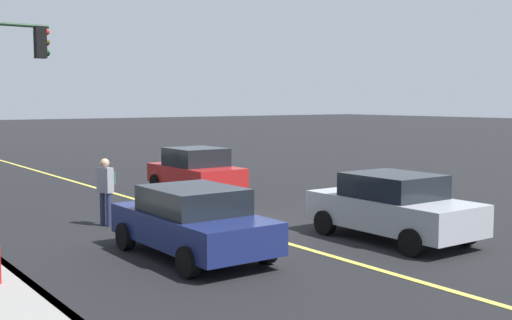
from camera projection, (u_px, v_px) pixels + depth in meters
ground at (229, 227)px, 16.67m from camera, size 200.00×200.00×0.00m
lane_stripe_center at (229, 226)px, 16.67m from camera, size 80.00×0.16×0.01m
car_silver at (393, 206)px, 15.04m from camera, size 4.12×2.03×1.57m
car_navy at (192, 221)px, 13.40m from camera, size 4.19×2.00×1.48m
car_red at (196, 170)px, 22.75m from camera, size 3.90×2.07×1.61m
pedestrian_with_backpack at (106, 186)px, 16.71m from camera, size 0.47×0.45×1.78m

